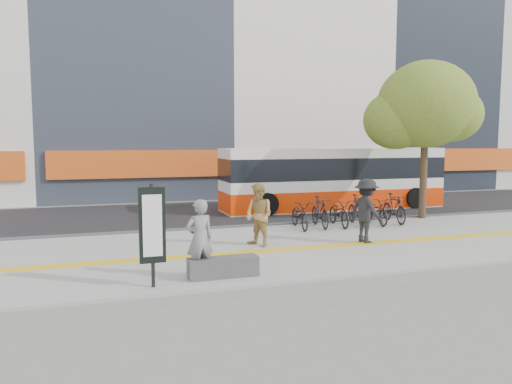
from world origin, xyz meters
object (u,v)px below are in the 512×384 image
object	(u,v)px
bench	(223,267)
pedestrian_dark	(366,211)
seated_woman	(200,239)
street_tree	(423,107)
signboard	(152,227)
pedestrian_tan	(259,215)
bus	(334,180)

from	to	relation	value
bench	pedestrian_dark	bearing A→B (deg)	24.77
seated_woman	bench	bearing A→B (deg)	158.54
street_tree	seated_woman	bearing A→B (deg)	-150.05
signboard	street_tree	size ratio (longest dim) A/B	0.35
bench	signboard	world-z (taller)	signboard
signboard	pedestrian_tan	distance (m)	4.70
signboard	pedestrian_tan	bearing A→B (deg)	42.83
pedestrian_dark	signboard	bearing A→B (deg)	98.12
bus	signboard	bearing A→B (deg)	-133.17
signboard	seated_woman	bearing A→B (deg)	19.92
bench	seated_woman	size ratio (longest dim) A/B	0.90
seated_woman	signboard	bearing A→B (deg)	8.00
seated_woman	street_tree	bearing A→B (deg)	-161.97
seated_woman	pedestrian_dark	world-z (taller)	pedestrian_dark
pedestrian_tan	pedestrian_dark	xyz separation A→B (m)	(3.26, -0.53, 0.05)
pedestrian_tan	pedestrian_dark	bearing A→B (deg)	52.77
bench	signboard	bearing A→B (deg)	-169.19
bus	seated_woman	size ratio (longest dim) A/B	5.85
signboard	bus	world-z (taller)	bus
signboard	bus	bearing A→B (deg)	46.83
bench	street_tree	xyz separation A→B (m)	(9.78, 6.02, 4.21)
pedestrian_dark	seated_woman	bearing A→B (deg)	98.44
pedestrian_tan	bench	bearing A→B (deg)	-60.57
signboard	bench	bearing A→B (deg)	10.81
pedestrian_tan	pedestrian_dark	world-z (taller)	pedestrian_dark
pedestrian_dark	street_tree	bearing A→B (deg)	-65.45
bus	seated_woman	bearing A→B (deg)	-130.82
street_tree	bench	bearing A→B (deg)	-148.38
bus	seated_woman	distance (m)	12.71
signboard	street_tree	bearing A→B (deg)	29.07
signboard	pedestrian_tan	world-z (taller)	signboard
street_tree	seated_woman	distance (m)	12.40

